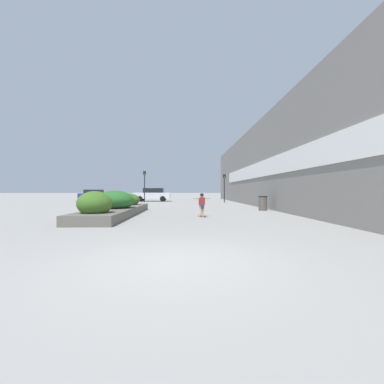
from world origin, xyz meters
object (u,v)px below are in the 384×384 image
object	(u,v)px
car_leftmost	(153,194)
traffic_light_left	(144,181)
trash_bin	(263,203)
skateboard	(202,216)
car_center_right	(95,195)
skateboarder	(202,202)
car_center_left	(281,194)
traffic_light_right	(224,183)

from	to	relation	value
car_leftmost	traffic_light_left	bearing A→B (deg)	167.17
trash_bin	traffic_light_left	bearing A→B (deg)	127.94
skateboard	car_center_right	xyz separation A→B (m)	(-12.98, 21.85, 0.71)
trash_bin	car_center_right	distance (m)	24.84
skateboarder	traffic_light_left	bearing A→B (deg)	78.69
car_center_right	traffic_light_left	distance (m)	9.25
skateboarder	car_leftmost	bearing A→B (deg)	74.65
car_center_left	car_center_right	bearing A→B (deg)	87.59
skateboarder	car_leftmost	size ratio (longest dim) A/B	0.25
car_center_right	traffic_light_right	distance (m)	17.68
skateboard	car_center_left	bearing A→B (deg)	30.74
skateboard	traffic_light_left	xyz separation A→B (m)	(-5.51, 16.66, 2.37)
car_center_left	skateboarder	bearing A→B (deg)	150.35
car_leftmost	car_center_left	size ratio (longest dim) A/B	1.00
trash_bin	skateboard	bearing A→B (deg)	-137.01
skateboard	car_center_left	world-z (taller)	car_center_left
car_center_left	skateboard	bearing A→B (deg)	150.35
car_leftmost	skateboard	bearing A→B (deg)	-165.75
trash_bin	car_leftmost	distance (m)	17.85
car_center_left	traffic_light_right	world-z (taller)	traffic_light_right
car_center_left	traffic_light_right	bearing A→B (deg)	121.13
car_leftmost	skateboarder	bearing A→B (deg)	-165.75
trash_bin	traffic_light_right	size ratio (longest dim) A/B	0.30
car_leftmost	traffic_light_left	xyz separation A→B (m)	(-0.60, -2.65, 1.58)
car_center_left	trash_bin	bearing A→B (deg)	155.87
traffic_light_left	traffic_light_right	distance (m)	9.12
skateboard	traffic_light_left	world-z (taller)	traffic_light_left
skateboard	traffic_light_right	distance (m)	16.34
car_leftmost	car_center_right	distance (m)	8.47
skateboard	traffic_light_right	bearing A→B (deg)	47.66
car_leftmost	traffic_light_left	size ratio (longest dim) A/B	1.24
traffic_light_right	skateboarder	bearing A→B (deg)	-102.73
car_center_right	traffic_light_left	xyz separation A→B (m)	(7.48, -5.19, 1.66)
skateboarder	traffic_light_right	bearing A→B (deg)	47.66
trash_bin	car_leftmost	size ratio (longest dim) A/B	0.22
skateboard	car_leftmost	size ratio (longest dim) A/B	0.14
trash_bin	skateboarder	bearing A→B (deg)	-137.01
skateboarder	traffic_light_left	world-z (taller)	traffic_light_left
traffic_light_right	skateboard	bearing A→B (deg)	-102.73
trash_bin	traffic_light_left	size ratio (longest dim) A/B	0.27
skateboarder	trash_bin	distance (m)	5.93
skateboard	trash_bin	distance (m)	5.94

